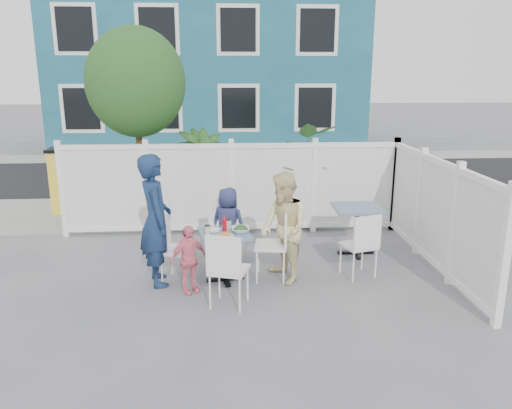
{
  "coord_description": "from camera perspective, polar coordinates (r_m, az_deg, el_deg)",
  "views": [
    {
      "loc": [
        -0.03,
        -6.09,
        2.79
      ],
      "look_at": [
        0.41,
        0.71,
        0.97
      ],
      "focal_mm": 35.0,
      "sensor_mm": 36.0,
      "label": 1
    }
  ],
  "objects": [
    {
      "name": "tree",
      "position": [
        9.53,
        -13.59,
        13.37
      ],
      "size": [
        1.8,
        1.62,
        3.59
      ],
      "color": "#382316",
      "rests_on": "ground"
    },
    {
      "name": "potted_shrub_a",
      "position": [
        9.4,
        -6.32,
        3.16
      ],
      "size": [
        1.3,
        1.3,
        1.76
      ],
      "primitive_type": "imported",
      "rotation": [
        0.0,
        0.0,
        0.41
      ],
      "color": "#1E401A",
      "rests_on": "ground"
    },
    {
      "name": "pepper_shaker",
      "position": [
        6.99,
        -4.27,
        -2.25
      ],
      "size": [
        0.03,
        0.03,
        0.07
      ],
      "primitive_type": "cylinder",
      "color": "black",
      "rests_on": "main_table"
    },
    {
      "name": "main_table",
      "position": [
        6.79,
        -3.61,
        -4.45
      ],
      "size": [
        0.75,
        0.75,
        0.69
      ],
      "rotation": [
        0.0,
        0.0,
        0.16
      ],
      "color": "slate",
      "rests_on": "ground"
    },
    {
      "name": "ground",
      "position": [
        6.7,
        -3.19,
        -9.65
      ],
      "size": [
        80.0,
        80.0,
        0.0
      ],
      "primitive_type": "plane",
      "color": "slate"
    },
    {
      "name": "salt_shaker",
      "position": [
        6.98,
        -4.34,
        -2.25
      ],
      "size": [
        0.03,
        0.03,
        0.07
      ],
      "primitive_type": "cylinder",
      "color": "white",
      "rests_on": "main_table"
    },
    {
      "name": "plate_main",
      "position": [
        6.58,
        -3.56,
        -3.6
      ],
      "size": [
        0.22,
        0.22,
        0.01
      ],
      "primitive_type": "cylinder",
      "color": "white",
      "rests_on": "main_table"
    },
    {
      "name": "chair_back",
      "position": [
        7.57,
        -4.02,
        -2.3
      ],
      "size": [
        0.48,
        0.46,
        0.94
      ],
      "rotation": [
        0.0,
        0.0,
        3.01
      ],
      "color": "white",
      "rests_on": "ground"
    },
    {
      "name": "potted_shrub_b",
      "position": [
        9.4,
        5.28,
        3.28
      ],
      "size": [
        2.01,
        2.09,
        1.79
      ],
      "primitive_type": "imported",
      "rotation": [
        0.0,
        0.0,
        2.08
      ],
      "color": "#1E401A",
      "rests_on": "ground"
    },
    {
      "name": "far_sidewalk",
      "position": [
        16.92,
        -3.59,
        5.45
      ],
      "size": [
        24.0,
        1.6,
        0.01
      ],
      "primitive_type": "cube",
      "color": "gray",
      "rests_on": "ground"
    },
    {
      "name": "coffee_cup_b",
      "position": [
        6.91,
        -3.15,
        -2.23
      ],
      "size": [
        0.08,
        0.08,
        0.11
      ],
      "primitive_type": "cylinder",
      "color": "beige",
      "rests_on": "main_table"
    },
    {
      "name": "spare_table",
      "position": [
        7.9,
        11.49,
        -1.5
      ],
      "size": [
        0.74,
        0.74,
        0.76
      ],
      "rotation": [
        0.0,
        0.0,
        -0.03
      ],
      "color": "slate",
      "rests_on": "ground"
    },
    {
      "name": "salad_bowl",
      "position": [
        6.74,
        -1.74,
        -2.91
      ],
      "size": [
        0.25,
        0.25,
        0.06
      ],
      "primitive_type": "imported",
      "color": "white",
      "rests_on": "main_table"
    },
    {
      "name": "woman",
      "position": [
        6.71,
        3.2,
        -2.72
      ],
      "size": [
        0.78,
        0.88,
        1.51
      ],
      "primitive_type": "imported",
      "rotation": [
        0.0,
        0.0,
        -1.23
      ],
      "color": "#E8C456",
      "rests_on": "ground"
    },
    {
      "name": "chair_left",
      "position": [
        6.87,
        -9.58,
        -4.43
      ],
      "size": [
        0.5,
        0.51,
        0.92
      ],
      "rotation": [
        0.0,
        0.0,
        -1.86
      ],
      "color": "white",
      "rests_on": "ground"
    },
    {
      "name": "plate_side",
      "position": [
        6.84,
        -4.91,
        -2.88
      ],
      "size": [
        0.2,
        0.2,
        0.01
      ],
      "primitive_type": "cylinder",
      "color": "white",
      "rests_on": "main_table"
    },
    {
      "name": "chair_spare",
      "position": [
        7.0,
        12.06,
        -4.12
      ],
      "size": [
        0.52,
        0.51,
        0.93
      ],
      "rotation": [
        0.0,
        0.0,
        0.31
      ],
      "color": "white",
      "rests_on": "ground"
    },
    {
      "name": "toddler",
      "position": [
        6.5,
        -7.73,
        -6.22
      ],
      "size": [
        0.56,
        0.48,
        0.91
      ],
      "primitive_type": "imported",
      "rotation": [
        0.0,
        0.0,
        0.59
      ],
      "color": "pink",
      "rests_on": "ground"
    },
    {
      "name": "ketchup_bottle",
      "position": [
        6.78,
        -3.64,
        -2.31
      ],
      "size": [
        0.06,
        0.06,
        0.18
      ],
      "primitive_type": "cylinder",
      "color": "#AE0916",
      "rests_on": "main_table"
    },
    {
      "name": "chair_right",
      "position": [
        6.83,
        2.44,
        -3.94
      ],
      "size": [
        0.49,
        0.5,
        0.99
      ],
      "rotation": [
        0.0,
        0.0,
        1.44
      ],
      "color": "white",
      "rests_on": "ground"
    },
    {
      "name": "building",
      "position": [
        20.1,
        -5.26,
        15.49
      ],
      "size": [
        11.0,
        6.0,
        6.0
      ],
      "color": "#1B526A",
      "rests_on": "ground"
    },
    {
      "name": "fence_back",
      "position": [
        8.73,
        -2.78,
        1.66
      ],
      "size": [
        5.86,
        0.08,
        1.6
      ],
      "color": "white",
      "rests_on": "ground"
    },
    {
      "name": "man",
      "position": [
        6.73,
        -11.41,
        -1.77
      ],
      "size": [
        0.58,
        0.74,
        1.77
      ],
      "primitive_type": "imported",
      "rotation": [
        0.0,
        0.0,
        1.85
      ],
      "color": "#16294D",
      "rests_on": "ground"
    },
    {
      "name": "street",
      "position": [
        13.88,
        -3.53,
        3.34
      ],
      "size": [
        24.0,
        5.0,
        0.01
      ],
      "primitive_type": "cube",
      "color": "black",
      "rests_on": "ground"
    },
    {
      "name": "coffee_cup_a",
      "position": [
        6.67,
        -5.57,
        -2.93
      ],
      "size": [
        0.08,
        0.08,
        0.11
      ],
      "primitive_type": "cylinder",
      "color": "beige",
      "rests_on": "main_table"
    },
    {
      "name": "near_sidewalk",
      "position": [
        10.28,
        -3.42,
        -0.79
      ],
      "size": [
        24.0,
        2.6,
        0.01
      ],
      "primitive_type": "cube",
      "color": "gray",
      "rests_on": "ground"
    },
    {
      "name": "chair_near",
      "position": [
        5.99,
        -3.37,
        -6.95
      ],
      "size": [
        0.54,
        0.53,
        0.95
      ],
      "rotation": [
        0.0,
        0.0,
        -0.32
      ],
      "color": "white",
      "rests_on": "ground"
    },
    {
      "name": "boy",
      "position": [
        7.58,
        -3.2,
        -2.18
      ],
      "size": [
        0.64,
        0.55,
        1.12
      ],
      "primitive_type": "imported",
      "rotation": [
        0.0,
        0.0,
        2.71
      ],
      "color": "navy",
      "rests_on": "ground"
    },
    {
      "name": "fence_right",
      "position": [
        7.62,
        19.87,
        -1.22
      ],
      "size": [
        0.08,
        3.66,
        1.6
      ],
      "rotation": [
        0.0,
        0.0,
        1.57
      ],
      "color": "white",
      "rests_on": "ground"
    },
    {
      "name": "utility_cabinet",
      "position": [
        10.79,
        -20.52,
        2.44
      ],
      "size": [
        0.69,
        0.5,
        1.25
      ],
      "primitive_type": "cube",
      "rotation": [
        0.0,
        0.0,
        0.03
      ],
      "color": "yellow",
      "rests_on": "ground"
    }
  ]
}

